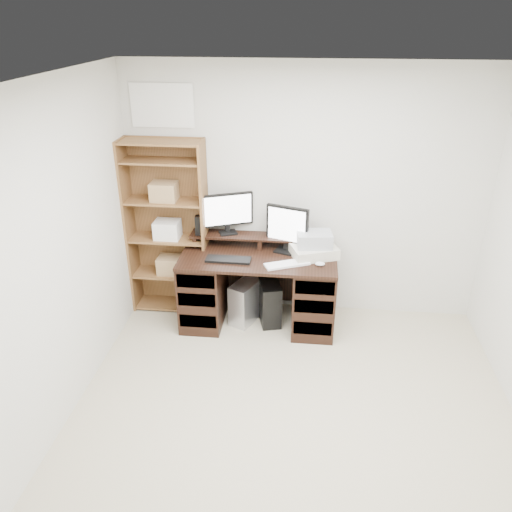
% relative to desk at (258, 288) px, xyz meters
% --- Properties ---
extents(room, '(3.54, 4.04, 2.54)m').
position_rel_desk_xyz_m(room, '(0.41, -1.64, 0.86)').
color(room, '#BCB193').
rests_on(room, ground).
extents(desk, '(1.50, 0.70, 0.75)m').
position_rel_desk_xyz_m(desk, '(0.00, 0.00, 0.00)').
color(desk, black).
rests_on(desk, ground).
extents(riser_shelf, '(1.40, 0.22, 0.12)m').
position_rel_desk_xyz_m(riser_shelf, '(-0.00, 0.21, 0.45)').
color(riser_shelf, black).
rests_on(riser_shelf, desk).
extents(monitor_wide, '(0.49, 0.23, 0.41)m').
position_rel_desk_xyz_m(monitor_wide, '(-0.34, 0.24, 0.71)').
color(monitor_wide, black).
rests_on(monitor_wide, riser_shelf).
extents(monitor_small, '(0.41, 0.21, 0.46)m').
position_rel_desk_xyz_m(monitor_small, '(0.26, 0.14, 0.61)').
color(monitor_small, black).
rests_on(monitor_small, desk).
extents(speaker, '(0.08, 0.08, 0.19)m').
position_rel_desk_xyz_m(speaker, '(-0.60, 0.17, 0.58)').
color(speaker, black).
rests_on(speaker, riser_shelf).
extents(keyboard_black, '(0.43, 0.15, 0.02)m').
position_rel_desk_xyz_m(keyboard_black, '(-0.27, -0.14, 0.37)').
color(keyboard_black, black).
rests_on(keyboard_black, desk).
extents(keyboard_white, '(0.44, 0.29, 0.02)m').
position_rel_desk_xyz_m(keyboard_white, '(0.29, -0.17, 0.37)').
color(keyboard_white, white).
rests_on(keyboard_white, desk).
extents(mouse, '(0.11, 0.09, 0.04)m').
position_rel_desk_xyz_m(mouse, '(0.59, -0.15, 0.38)').
color(mouse, silver).
rests_on(mouse, desk).
extents(printer, '(0.50, 0.44, 0.10)m').
position_rel_desk_xyz_m(printer, '(0.53, 0.05, 0.41)').
color(printer, beige).
rests_on(printer, desk).
extents(basket, '(0.35, 0.27, 0.14)m').
position_rel_desk_xyz_m(basket, '(0.53, 0.05, 0.53)').
color(basket, '#A1A6AC').
rests_on(basket, printer).
extents(tower_silver, '(0.36, 0.48, 0.44)m').
position_rel_desk_xyz_m(tower_silver, '(-0.11, 0.04, -0.17)').
color(tower_silver, silver).
rests_on(tower_silver, ground).
extents(tower_black, '(0.30, 0.48, 0.44)m').
position_rel_desk_xyz_m(tower_black, '(0.10, 0.06, -0.17)').
color(tower_black, black).
rests_on(tower_black, ground).
extents(bookshelf, '(0.80, 0.30, 1.80)m').
position_rel_desk_xyz_m(bookshelf, '(-0.94, 0.21, 0.53)').
color(bookshelf, brown).
rests_on(bookshelf, ground).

